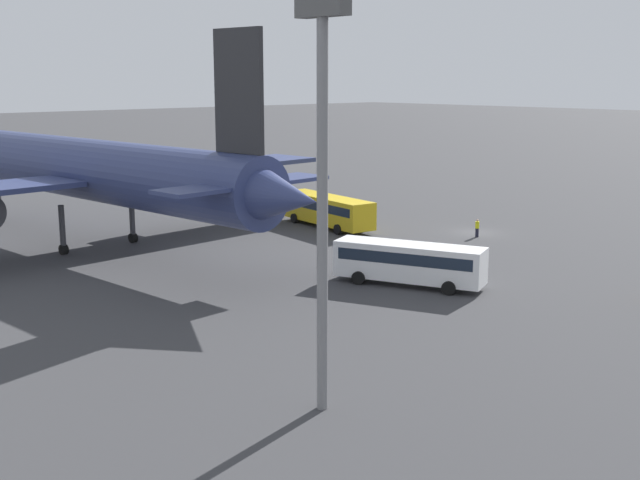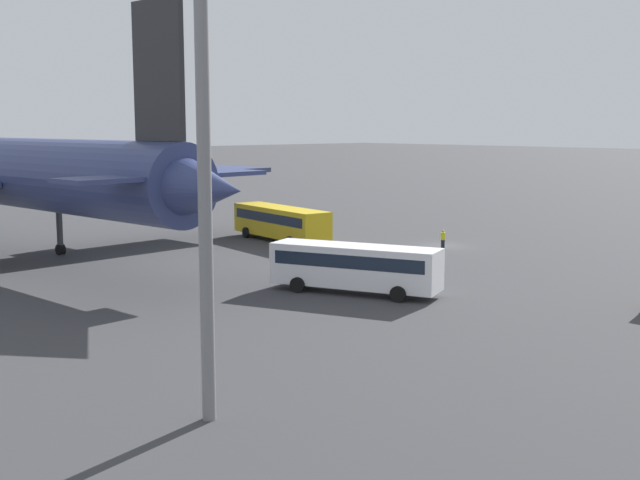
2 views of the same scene
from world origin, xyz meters
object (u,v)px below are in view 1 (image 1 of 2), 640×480
(worker_person, at_px, (477,228))
(shuttle_bus_near, at_px, (327,209))
(airplane, at_px, (85,170))
(shuttle_bus_far, at_px, (409,261))

(worker_person, bearing_deg, shuttle_bus_near, 27.28)
(airplane, bearing_deg, shuttle_bus_near, -113.51)
(shuttle_bus_far, bearing_deg, shuttle_bus_near, -50.92)
(airplane, distance_m, shuttle_bus_near, 24.09)
(airplane, distance_m, shuttle_bus_far, 31.24)
(shuttle_bus_far, xyz_separation_m, worker_person, (7.60, -18.52, -0.99))
(shuttle_bus_near, relative_size, shuttle_bus_far, 1.13)
(shuttle_bus_near, height_order, worker_person, shuttle_bus_near)
(shuttle_bus_near, distance_m, shuttle_bus_far, 24.07)
(shuttle_bus_far, height_order, worker_person, shuttle_bus_far)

